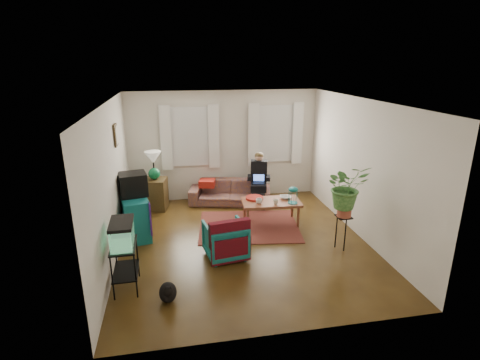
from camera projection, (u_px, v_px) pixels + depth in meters
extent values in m
cube|color=#4F2B14|center=(244.00, 242.00, 7.01)|extent=(4.50, 5.00, 0.01)
cube|color=white|center=(244.00, 101.00, 6.21)|extent=(4.50, 5.00, 0.01)
cube|color=silver|center=(224.00, 146.00, 8.95)|extent=(4.50, 0.01, 2.60)
cube|color=silver|center=(287.00, 240.00, 4.27)|extent=(4.50, 0.01, 2.60)
cube|color=silver|center=(112.00, 183.00, 6.22)|extent=(0.01, 5.00, 2.60)
cube|color=silver|center=(362.00, 170.00, 7.00)|extent=(0.01, 5.00, 2.60)
cube|color=white|center=(190.00, 137.00, 8.71)|extent=(1.08, 0.04, 1.38)
cube|color=white|center=(275.00, 134.00, 9.07)|extent=(1.08, 0.04, 1.38)
cube|color=white|center=(190.00, 137.00, 8.64)|extent=(1.36, 0.06, 1.50)
cube|color=white|center=(276.00, 134.00, 9.00)|extent=(1.36, 0.06, 1.50)
cube|color=#3D2616|center=(116.00, 135.00, 6.82)|extent=(0.04, 0.32, 0.40)
cube|color=brown|center=(249.00, 226.00, 7.67)|extent=(2.20, 1.86, 0.01)
imported|color=brown|center=(230.00, 188.00, 8.83)|extent=(2.00, 1.17, 0.73)
cube|color=#3A2415|center=(156.00, 194.00, 8.49)|extent=(0.57, 0.57, 0.71)
cube|color=#11696B|center=(135.00, 217.00, 7.14)|extent=(0.62, 0.97, 0.81)
cube|color=black|center=(133.00, 184.00, 7.04)|extent=(0.58, 0.54, 0.43)
cube|color=black|center=(126.00, 267.00, 5.51)|extent=(0.37, 0.64, 0.71)
cube|color=#7FD899|center=(122.00, 233.00, 5.34)|extent=(0.33, 0.59, 0.37)
ellipsoid|color=black|center=(168.00, 290.00, 5.27)|extent=(0.28, 0.40, 0.32)
imported|color=#136875|center=(225.00, 238.00, 6.41)|extent=(0.76, 0.73, 0.69)
cube|color=#9E0A0A|center=(230.00, 237.00, 6.13)|extent=(0.71, 0.27, 0.57)
cube|color=olive|center=(271.00, 212.00, 7.76)|extent=(1.23, 0.73, 0.49)
imported|color=white|center=(259.00, 201.00, 7.54)|extent=(0.14, 0.14, 0.11)
imported|color=beige|center=(276.00, 202.00, 7.49)|extent=(0.12, 0.12, 0.10)
imported|color=white|center=(285.00, 197.00, 7.82)|extent=(0.25, 0.25, 0.06)
cylinder|color=#B21414|center=(254.00, 198.00, 7.80)|extent=(0.39, 0.39, 0.04)
cube|color=black|center=(342.00, 232.00, 6.69)|extent=(0.27, 0.27, 0.63)
imported|color=#599947|center=(346.00, 193.00, 6.47)|extent=(0.73, 0.64, 0.80)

